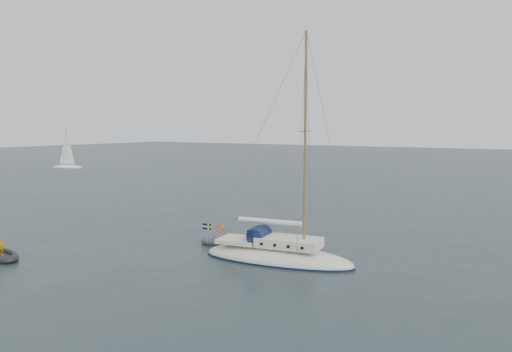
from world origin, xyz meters
The scene contains 4 objects.
ground centered at (0.00, 0.00, 0.00)m, with size 300.00×300.00×0.00m, color black.
sailboat centered at (1.16, -2.23, 0.98)m, with size 9.12×2.73×12.99m.
dinghy centered at (-3.89, -0.72, 0.16)m, with size 2.49×1.13×0.36m.
distant_yacht_a centered at (-61.09, 32.08, 3.30)m, with size 5.83×3.11×7.73m.
Camera 1 is at (14.34, -25.89, 7.51)m, focal length 35.00 mm.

